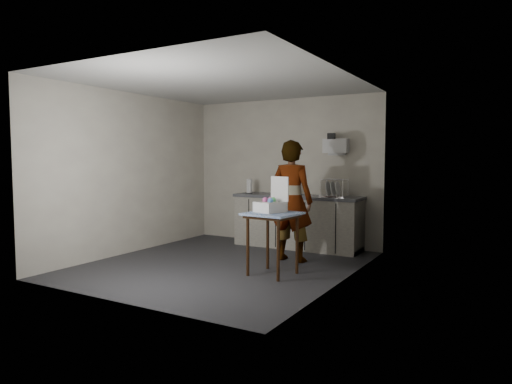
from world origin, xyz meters
The scene contains 15 objects.
ground centered at (0.00, 0.00, 0.00)m, with size 4.00×4.00×0.00m, color #28282D.
wall_back centered at (0.00, 1.99, 1.30)m, with size 3.60×0.02×2.60m, color beige.
wall_right centered at (1.79, 0.00, 1.30)m, with size 0.02×4.00×2.60m, color beige.
wall_left centered at (-1.79, 0.00, 1.30)m, with size 0.02×4.00×2.60m, color beige.
ceiling centered at (0.00, 0.00, 2.60)m, with size 3.60×4.00×0.01m, color silver.
kitchen_counter centered at (0.40, 1.70, 0.43)m, with size 2.24×0.62×0.91m.
wall_shelf centered at (1.00, 1.92, 1.75)m, with size 0.42×0.18×0.37m.
side_table centered at (0.89, -0.14, 0.72)m, with size 0.69×0.69×0.83m.
standing_man centered at (0.75, 0.74, 0.90)m, with size 0.66×0.43×1.81m, color #B2A593.
soap_bottle centered at (0.29, 1.60, 1.05)m, with size 0.11×0.11×0.29m, color black.
soda_can centered at (0.31, 1.66, 0.97)m, with size 0.06×0.06×0.11m, color red.
dark_bottle centered at (0.04, 1.70, 1.03)m, with size 0.07×0.07×0.24m, color black.
paper_towel centered at (-0.52, 1.62, 1.03)m, with size 0.14×0.14×0.26m.
dish_rack centered at (1.05, 1.71, 0.98)m, with size 0.42×0.31×0.29m.
bakery_box centered at (0.83, -0.08, 0.93)m, with size 0.43×0.44×0.47m.
Camera 1 is at (3.67, -5.41, 1.54)m, focal length 32.00 mm.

